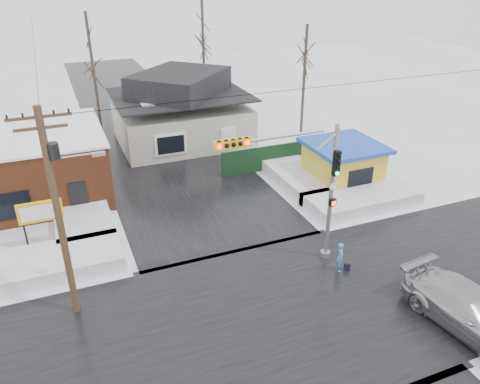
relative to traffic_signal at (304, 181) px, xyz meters
name	(u,v)px	position (x,y,z in m)	size (l,w,h in m)	color
ground	(281,314)	(-2.43, -2.97, -4.54)	(120.00, 120.00, 0.00)	white
road_ns	(281,314)	(-2.43, -2.97, -4.53)	(10.00, 120.00, 0.02)	black
road_ew	(281,314)	(-2.43, -2.97, -4.53)	(120.00, 10.00, 0.02)	black
snowbank_nw	(48,264)	(-11.43, 4.03, -4.14)	(7.00, 3.00, 0.80)	white
snowbank_ne	(361,199)	(6.57, 4.03, -4.14)	(7.00, 3.00, 0.80)	white
snowbank_nside_w	(81,210)	(-9.43, 9.03, -4.14)	(3.00, 8.00, 0.80)	white
snowbank_nside_e	(294,173)	(4.57, 9.03, -4.14)	(3.00, 8.00, 0.80)	white
traffic_signal	(304,181)	(0.00, 0.00, 0.00)	(6.05, 0.68, 7.00)	gray
utility_pole	(58,205)	(-10.36, 0.53, 0.57)	(3.15, 0.44, 9.00)	#382619
brick_building	(2,169)	(-13.43, 13.03, -2.46)	(12.20, 8.20, 4.12)	brown
marquee_sign	(40,213)	(-11.43, 6.53, -2.62)	(2.20, 0.21, 2.55)	black
house	(181,110)	(-0.43, 19.03, -1.92)	(10.40, 8.40, 5.76)	beige
kiosk	(343,164)	(7.07, 7.03, -3.08)	(4.60, 4.60, 2.88)	gold
fence	(274,157)	(4.07, 11.03, -3.64)	(8.00, 0.12, 1.80)	black
tree_far_left	(89,39)	(-6.43, 23.03, 3.41)	(3.00, 3.00, 10.00)	#332821
tree_far_mid	(202,10)	(3.57, 25.03, 5.00)	(3.00, 3.00, 12.00)	#332821
tree_far_right	(306,48)	(9.57, 17.03, 2.62)	(3.00, 3.00, 9.00)	#332821
pedestrian	(340,257)	(1.57, -1.24, -3.78)	(0.55, 0.36, 1.52)	#4381BC
car	(471,311)	(4.22, -6.57, -3.69)	(2.39, 5.87, 1.70)	#AFB1B6
shopping_bag	(347,267)	(1.92, -1.37, -4.36)	(0.28, 0.12, 0.35)	black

